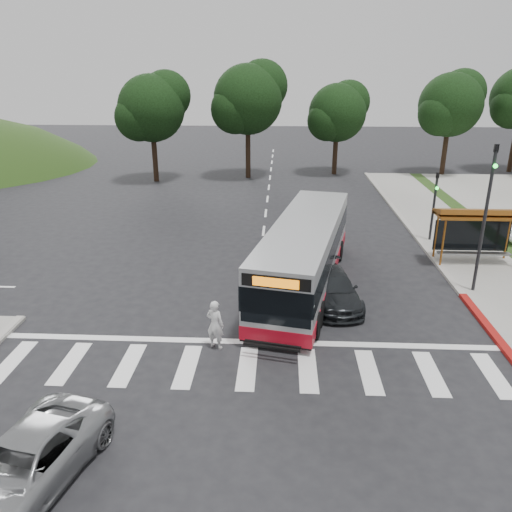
# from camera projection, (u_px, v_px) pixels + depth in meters

# --- Properties ---
(ground) EXTENTS (140.00, 140.00, 0.00)m
(ground) POSITION_uv_depth(u_px,v_px,m) (255.00, 302.00, 21.20)
(ground) COLOR black
(ground) RESTS_ON ground
(sidewalk_east) EXTENTS (4.00, 40.00, 0.12)m
(sidewalk_east) POSITION_uv_depth(u_px,v_px,m) (457.00, 244.00, 28.14)
(sidewalk_east) COLOR gray
(sidewalk_east) RESTS_ON ground
(curb_east) EXTENTS (0.30, 40.00, 0.15)m
(curb_east) POSITION_uv_depth(u_px,v_px,m) (421.00, 243.00, 28.23)
(curb_east) COLOR #9E9991
(curb_east) RESTS_ON ground
(curb_east_red) EXTENTS (0.32, 6.00, 0.15)m
(curb_east_red) POSITION_uv_depth(u_px,v_px,m) (489.00, 329.00, 18.88)
(curb_east_red) COLOR maroon
(curb_east_red) RESTS_ON ground
(crosswalk_ladder) EXTENTS (18.00, 2.60, 0.01)m
(crosswalk_ladder) POSITION_uv_depth(u_px,v_px,m) (247.00, 368.00, 16.53)
(crosswalk_ladder) COLOR silver
(crosswalk_ladder) RESTS_ON ground
(bus_shelter) EXTENTS (4.20, 1.60, 2.86)m
(bus_shelter) POSITION_uv_depth(u_px,v_px,m) (478.00, 219.00, 24.64)
(bus_shelter) COLOR brown
(bus_shelter) RESTS_ON sidewalk_east
(traffic_signal_ne_tall) EXTENTS (0.18, 0.37, 6.50)m
(traffic_signal_ne_tall) POSITION_uv_depth(u_px,v_px,m) (487.00, 208.00, 20.78)
(traffic_signal_ne_tall) COLOR black
(traffic_signal_ne_tall) RESTS_ON ground
(traffic_signal_ne_short) EXTENTS (0.18, 0.37, 4.00)m
(traffic_signal_ne_short) POSITION_uv_depth(u_px,v_px,m) (435.00, 199.00, 27.82)
(traffic_signal_ne_short) COLOR black
(traffic_signal_ne_short) RESTS_ON ground
(tree_ne_a) EXTENTS (6.16, 5.74, 9.30)m
(tree_ne_a) POSITION_uv_depth(u_px,v_px,m) (451.00, 104.00, 44.43)
(tree_ne_a) COLOR black
(tree_ne_a) RESTS_ON parking_lot
(tree_north_a) EXTENTS (6.60, 6.15, 10.17)m
(tree_north_a) POSITION_uv_depth(u_px,v_px,m) (249.00, 98.00, 43.23)
(tree_north_a) COLOR black
(tree_north_a) RESTS_ON ground
(tree_north_b) EXTENTS (5.72, 5.33, 8.43)m
(tree_north_b) POSITION_uv_depth(u_px,v_px,m) (338.00, 112.00, 45.16)
(tree_north_b) COLOR black
(tree_north_b) RESTS_ON ground
(tree_north_c) EXTENTS (6.16, 5.74, 9.30)m
(tree_north_c) POSITION_uv_depth(u_px,v_px,m) (152.00, 107.00, 41.96)
(tree_north_c) COLOR black
(tree_north_c) RESTS_ON ground
(transit_bus) EXTENTS (4.95, 12.10, 3.06)m
(transit_bus) POSITION_uv_depth(u_px,v_px,m) (305.00, 255.00, 22.24)
(transit_bus) COLOR #A5A7AA
(transit_bus) RESTS_ON ground
(pedestrian) EXTENTS (0.79, 0.67, 1.82)m
(pedestrian) POSITION_uv_depth(u_px,v_px,m) (215.00, 325.00, 17.45)
(pedestrian) COLOR silver
(pedestrian) RESTS_ON ground
(dark_sedan) EXTENTS (2.43, 4.74, 1.32)m
(dark_sedan) POSITION_uv_depth(u_px,v_px,m) (333.00, 288.00, 20.97)
(dark_sedan) COLOR black
(dark_sedan) RESTS_ON ground
(silver_suv_south) EXTENTS (3.28, 5.20, 1.34)m
(silver_suv_south) POSITION_uv_depth(u_px,v_px,m) (24.00, 464.00, 11.61)
(silver_suv_south) COLOR #949698
(silver_suv_south) RESTS_ON ground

